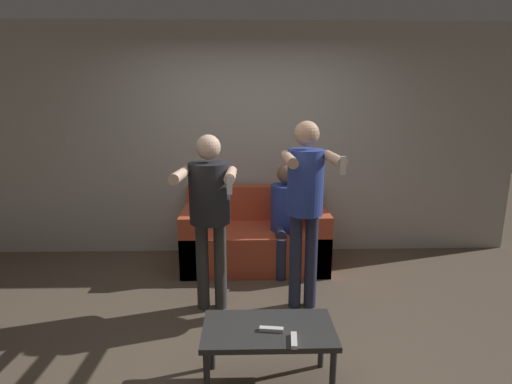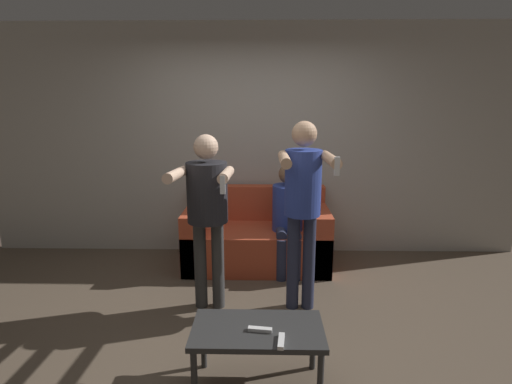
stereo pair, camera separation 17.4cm
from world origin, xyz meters
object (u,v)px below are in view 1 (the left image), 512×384
Objects in this scene: person_standing_left at (210,203)px; person_seated at (286,213)px; couch at (255,239)px; remote_far at (271,329)px; coffee_table at (269,335)px; person_standing_right at (305,195)px; remote_near at (294,340)px.

person_standing_left reaches higher than person_seated.
couch is 10.32× the size of remote_far.
couch is 1.35× the size of person_seated.
couch is 1.29m from person_standing_left.
remote_far reaches higher than coffee_table.
couch is at bearing 111.96° from person_standing_right.
person_standing_right is at bearing -0.09° from person_standing_left.
person_seated is at bearing 48.61° from person_standing_left.
person_standing_right reaches higher than coffee_table.
remote_far is at bearing -98.37° from person_seated.
person_seated reaches higher than remote_near.
person_standing_left is (-0.41, -1.01, 0.69)m from couch.
person_seated is at bearing 85.70° from remote_near.
person_standing_right is (0.82, -0.00, 0.06)m from person_standing_left.
remote_far is (0.46, -1.05, -0.55)m from person_standing_left.
remote_near is at bearing -94.30° from person_seated.
person_seated is at bearing 94.87° from person_standing_right.
person_standing_right is at bearing 70.09° from coffee_table.
person_standing_left is 10.22× the size of remote_near.
remote_near is (0.59, -1.17, -0.55)m from person_standing_left.
person_standing_left is 0.82m from person_standing_right.
person_seated reaches higher than remote_far.
person_seated is 1.90m from coffee_table.
person_seated is 1.93m from remote_far.
remote_near is (0.18, -2.19, 0.14)m from couch.
couch is 2.03m from coffee_table.
coffee_table is at bearing -109.91° from person_standing_right.
person_seated is at bearing 81.63° from remote_far.
person_standing_left reaches higher than coffee_table.
person_standing_left is 1.42m from remote_near.
person_standing_left is at bearing 113.80° from remote_far.
person_standing_right reaches higher than person_seated.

